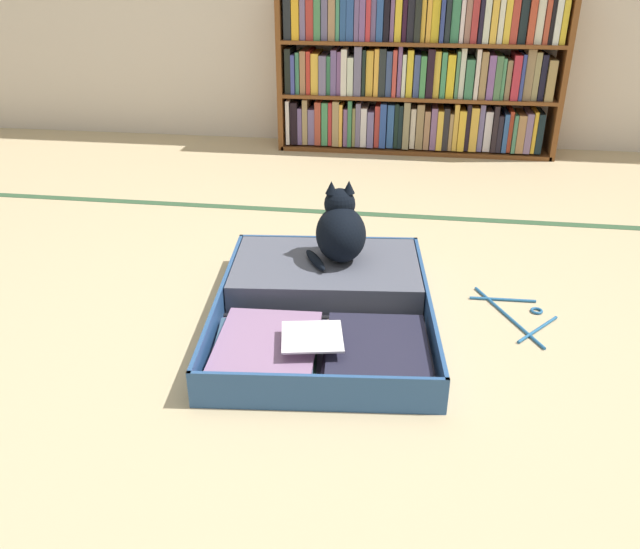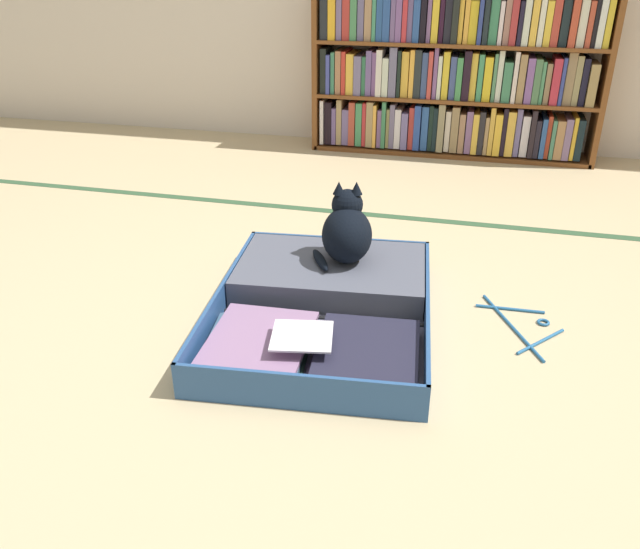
{
  "view_description": "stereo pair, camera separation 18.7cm",
  "coord_description": "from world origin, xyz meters",
  "px_view_note": "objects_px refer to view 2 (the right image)",
  "views": [
    {
      "loc": [
        0.24,
        -1.58,
        1.08
      ],
      "look_at": [
        -0.02,
        0.22,
        0.16
      ],
      "focal_mm": 35.79,
      "sensor_mm": 36.0,
      "label": 1
    },
    {
      "loc": [
        0.42,
        -1.54,
        1.08
      ],
      "look_at": [
        -0.02,
        0.22,
        0.16
      ],
      "focal_mm": 35.79,
      "sensor_mm": 36.0,
      "label": 2
    }
  ],
  "objects_px": {
    "clothes_hanger": "(522,325)",
    "black_cat": "(347,231)",
    "open_suitcase": "(325,300)",
    "bookshelf": "(453,74)"
  },
  "relations": [
    {
      "from": "clothes_hanger",
      "to": "black_cat",
      "type": "bearing_deg",
      "value": 168.17
    },
    {
      "from": "bookshelf",
      "to": "black_cat",
      "type": "height_order",
      "value": "bookshelf"
    },
    {
      "from": "black_cat",
      "to": "open_suitcase",
      "type": "bearing_deg",
      "value": -98.21
    },
    {
      "from": "open_suitcase",
      "to": "clothes_hanger",
      "type": "relative_size",
      "value": 2.58
    },
    {
      "from": "bookshelf",
      "to": "clothes_hanger",
      "type": "bearing_deg",
      "value": -78.95
    },
    {
      "from": "bookshelf",
      "to": "black_cat",
      "type": "xyz_separation_m",
      "value": [
        -0.23,
        -1.81,
        -0.24
      ]
    },
    {
      "from": "open_suitcase",
      "to": "clothes_hanger",
      "type": "xyz_separation_m",
      "value": [
        0.64,
        0.07,
        -0.04
      ]
    },
    {
      "from": "black_cat",
      "to": "clothes_hanger",
      "type": "distance_m",
      "value": 0.66
    },
    {
      "from": "open_suitcase",
      "to": "clothes_hanger",
      "type": "bearing_deg",
      "value": 5.9
    },
    {
      "from": "bookshelf",
      "to": "open_suitcase",
      "type": "bearing_deg",
      "value": -97.41
    }
  ]
}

